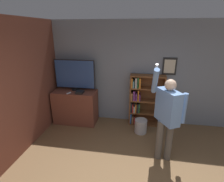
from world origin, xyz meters
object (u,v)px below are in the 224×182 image
game_console (80,92)px  television (75,75)px  waste_bin (141,126)px  bookshelf (143,100)px  person (167,113)px

game_console → television: bearing=131.3°
television → waste_bin: bearing=-11.6°
television → waste_bin: size_ratio=3.13×
bookshelf → game_console: bearing=-169.3°
waste_bin → person: bearing=-63.2°
television → game_console: size_ratio=4.81×
bookshelf → person: 1.45m
television → waste_bin: television is taller
bookshelf → waste_bin: 0.70m
television → bookshelf: 1.92m
television → bookshelf: bearing=3.0°
person → waste_bin: 1.30m
game_console → person: person is taller
game_console → bookshelf: (1.63, 0.31, -0.24)m
game_console → bookshelf: 1.67m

